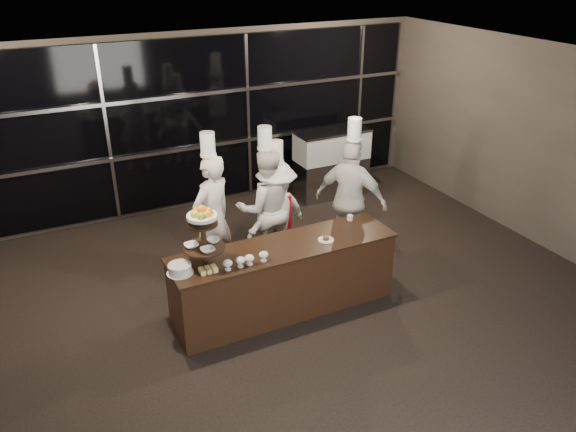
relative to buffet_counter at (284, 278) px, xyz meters
name	(u,v)px	position (x,y,z in m)	size (l,w,h in m)	color
room	(330,259)	(-0.18, -1.38, 1.03)	(10.00, 10.00, 10.00)	black
window_wall	(181,125)	(-0.18, 3.56, 1.04)	(8.60, 0.10, 2.80)	black
buffet_counter	(284,278)	(0.00, 0.00, 0.00)	(2.84, 0.74, 0.92)	black
display_stand	(203,232)	(-1.00, 0.00, 0.87)	(0.48, 0.48, 0.74)	black
compotes	(245,259)	(-0.60, -0.22, 0.54)	(0.55, 0.11, 0.12)	silver
layer_cake	(180,269)	(-1.31, -0.05, 0.51)	(0.30, 0.30, 0.11)	white
pastry_squares	(208,270)	(-1.02, -0.16, 0.48)	(0.19, 0.13, 0.05)	#F2D676
small_plate	(326,239)	(0.53, -0.10, 0.47)	(0.20, 0.20, 0.05)	white
chef_cup	(350,218)	(1.09, 0.25, 0.49)	(0.08, 0.08, 0.07)	white
display_case	(331,160)	(2.38, 2.92, 0.22)	(1.34, 0.59, 1.24)	#A5A5AA
chef_a	(212,217)	(-0.51, 1.16, 0.46)	(0.78, 0.68, 2.09)	silver
chef_b	(266,207)	(0.28, 1.17, 0.43)	(0.96, 0.80, 2.06)	white
chef_c	(277,212)	(0.44, 1.15, 0.32)	(1.12, 0.82, 1.85)	silver
chef_d	(351,200)	(1.44, 0.79, 0.46)	(1.00, 1.12, 2.13)	white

